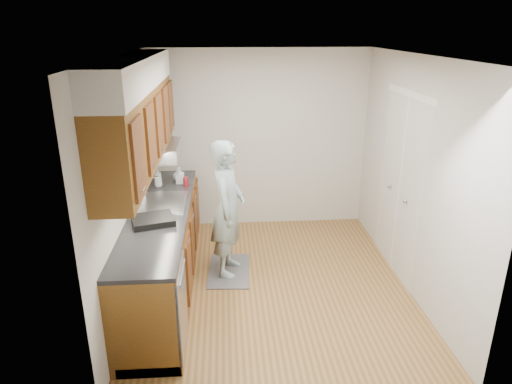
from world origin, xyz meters
TOP-DOWN VIEW (x-y plane):
  - floor at (0.00, 0.00)m, footprint 3.50×3.50m
  - ceiling at (0.00, 0.00)m, footprint 3.50×3.50m
  - wall_left at (-1.50, 0.00)m, footprint 0.02×3.50m
  - wall_right at (1.50, 0.00)m, footprint 0.02×3.50m
  - wall_back at (0.00, 1.75)m, footprint 3.00×0.02m
  - counter at (-1.20, -0.00)m, footprint 0.64×2.80m
  - upper_cabinets at (-1.33, 0.05)m, footprint 0.47×2.80m
  - closet_door at (1.49, 0.30)m, footprint 0.02×1.22m
  - floor_mat at (-0.48, 0.32)m, footprint 0.53×0.84m
  - person at (-0.48, 0.32)m, footprint 0.54×0.71m
  - soap_bottle_a at (-1.31, 0.78)m, footprint 0.12×0.12m
  - soap_bottle_b at (-1.06, 0.88)m, footprint 0.10×0.10m
  - soap_bottle_c at (-1.09, 0.98)m, footprint 0.18×0.18m
  - soda_can at (-0.98, 0.75)m, footprint 0.08×0.08m
  - dish_rack at (-1.22, -0.33)m, footprint 0.47×0.43m

SIDE VIEW (x-z plane):
  - floor at x=0.00m, z-range 0.00..0.00m
  - floor_mat at x=-0.48m, z-range 0.00..0.02m
  - counter at x=-1.20m, z-range -0.16..1.14m
  - person at x=-0.48m, z-range 0.02..1.82m
  - dish_rack at x=-1.22m, z-range 0.94..1.00m
  - soda_can at x=-0.98m, z-range 0.94..1.05m
  - soap_bottle_c at x=-1.09m, z-range 0.94..1.11m
  - closet_door at x=1.49m, z-range 0.00..2.05m
  - soap_bottle_b at x=-1.06m, z-range 0.94..1.14m
  - soap_bottle_a at x=-1.31m, z-range 0.94..1.18m
  - wall_left at x=-1.50m, z-range 0.00..2.50m
  - wall_right at x=1.50m, z-range 0.00..2.50m
  - wall_back at x=0.00m, z-range 0.00..2.50m
  - upper_cabinets at x=-1.33m, z-range 1.34..2.55m
  - ceiling at x=0.00m, z-range 2.50..2.50m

